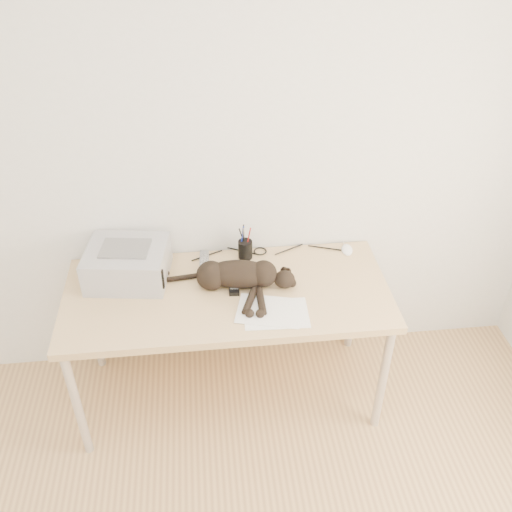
{
  "coord_description": "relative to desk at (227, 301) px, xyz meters",
  "views": [
    {
      "loc": [
        -0.09,
        -0.77,
        2.53
      ],
      "look_at": [
        0.14,
        1.34,
        0.98
      ],
      "focal_mm": 40.0,
      "sensor_mm": 36.0,
      "label": 1
    }
  ],
  "objects": [
    {
      "name": "wall_back",
      "position": [
        0.0,
        0.27,
        0.69
      ],
      "size": [
        3.5,
        0.0,
        3.5
      ],
      "primitive_type": "plane",
      "rotation": [
        1.57,
        0.0,
        0.0
      ],
      "color": "white",
      "rests_on": "floor"
    },
    {
      "name": "desk",
      "position": [
        0.0,
        0.0,
        0.0
      ],
      "size": [
        1.6,
        0.7,
        0.74
      ],
      "color": "#DFB782",
      "rests_on": "floor"
    },
    {
      "name": "printer",
      "position": [
        -0.48,
        0.08,
        0.22
      ],
      "size": [
        0.43,
        0.38,
        0.19
      ],
      "color": "#A1A1A6",
      "rests_on": "desk"
    },
    {
      "name": "papers",
      "position": [
        0.2,
        -0.27,
        0.14
      ],
      "size": [
        0.36,
        0.28,
        0.01
      ],
      "color": "white",
      "rests_on": "desk"
    },
    {
      "name": "cat",
      "position": [
        0.04,
        -0.05,
        0.2
      ],
      "size": [
        0.65,
        0.35,
        0.15
      ],
      "rotation": [
        0.0,
        0.0,
        -0.14
      ],
      "color": "black",
      "rests_on": "desk"
    },
    {
      "name": "mug",
      "position": [
        -0.32,
        0.19,
        0.18
      ],
      "size": [
        0.15,
        0.15,
        0.1
      ],
      "primitive_type": "imported",
      "rotation": [
        0.0,
        0.0,
        1.08
      ],
      "color": "white",
      "rests_on": "desk"
    },
    {
      "name": "pen_cup",
      "position": [
        0.12,
        0.19,
        0.19
      ],
      "size": [
        0.07,
        0.07,
        0.19
      ],
      "color": "black",
      "rests_on": "desk"
    },
    {
      "name": "remote_grey",
      "position": [
        -0.1,
        0.16,
        0.14
      ],
      "size": [
        0.06,
        0.17,
        0.02
      ],
      "primitive_type": "cube",
      "rotation": [
        0.0,
        0.0,
        -0.05
      ],
      "color": "slate",
      "rests_on": "desk"
    },
    {
      "name": "remote_black",
      "position": [
        0.04,
        -0.04,
        0.14
      ],
      "size": [
        0.06,
        0.19,
        0.02
      ],
      "primitive_type": "cube",
      "rotation": [
        0.0,
        0.0,
        -0.08
      ],
      "color": "black",
      "rests_on": "desk"
    },
    {
      "name": "mouse",
      "position": [
        0.67,
        0.19,
        0.15
      ],
      "size": [
        0.07,
        0.11,
        0.03
      ],
      "primitive_type": "ellipsoid",
      "rotation": [
        0.0,
        0.0,
        -0.15
      ],
      "color": "white",
      "rests_on": "desk"
    },
    {
      "name": "cable_tangle",
      "position": [
        0.0,
        0.22,
        0.14
      ],
      "size": [
        1.36,
        0.07,
        0.01
      ],
      "primitive_type": null,
      "color": "black",
      "rests_on": "desk"
    }
  ]
}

